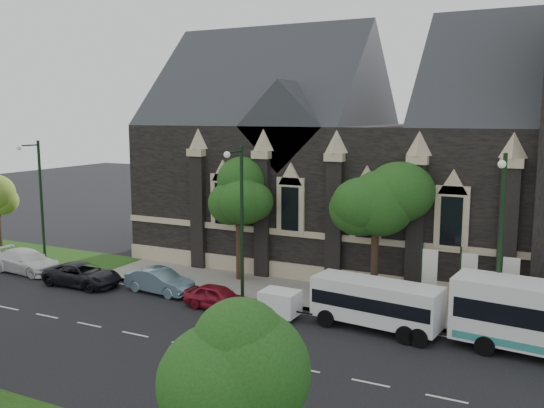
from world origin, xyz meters
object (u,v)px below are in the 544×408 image
Objects in this scene: tree_walk_right at (381,202)px; banner_flag_left at (426,273)px; sedan at (160,281)px; banner_flag_right at (507,283)px; shuttle_bus at (376,302)px; banner_flag_center at (465,278)px; tree_park_east at (273,362)px; street_lamp_mid at (240,214)px; box_trailer at (280,303)px; car_far_white at (26,261)px; street_lamp_far at (39,197)px; car_far_red at (218,297)px; tree_walk_left at (243,194)px; car_far_black at (83,275)px; street_lamp_near at (500,236)px.

tree_walk_right reaches higher than banner_flag_left.
banner_flag_right is at bearing -76.29° from sedan.
banner_flag_center is at bearing 45.86° from shuttle_bus.
tree_park_east is 0.70× the size of street_lamp_mid.
banner_flag_left is (10.29, 1.91, -2.73)m from street_lamp_mid.
box_trailer is 0.53× the size of car_far_white.
box_trailer is 0.64× the size of sedan.
banner_flag_right is (30.29, 1.91, -2.73)m from street_lamp_far.
tree_park_east is at bearing -58.21° from street_lamp_mid.
car_far_red is at bearing -96.53° from sedan.
car_far_white is (-11.10, -0.26, 0.05)m from sedan.
car_far_red is (1.46, -5.59, -5.05)m from tree_walk_left.
tree_walk_right reaches higher than shuttle_bus.
street_lamp_mid reaches higher than banner_flag_center.
banner_flag_left reaches higher than car_far_red.
box_trailer is at bearing -88.89° from car_far_white.
banner_flag_left is 0.60× the size of shuttle_bus.
tree_park_east is 1.57× the size of car_far_red.
street_lamp_mid is 16.00m from street_lamp_far.
shuttle_bus reaches higher than car_far_white.
street_lamp_mid is 10.81m from banner_flag_left.
street_lamp_mid reaches higher than car_far_white.
sedan is 5.39m from car_far_black.
street_lamp_mid reaches higher than shuttle_bus.
banner_flag_left is at bearing 10.50° from street_lamp_mid.
banner_flag_center is 13.32m from car_far_red.
sedan is at bearing -171.50° from banner_flag_right.
shuttle_bus is 1.67× the size of car_far_red.
banner_flag_center is (28.29, 1.91, -2.73)m from street_lamp_far.
car_far_red is (-8.82, -0.78, -0.77)m from shuttle_bus.
car_far_white is (-24.67, -0.06, -0.66)m from shuttle_bus.
banner_flag_center is (12.29, 1.91, -2.73)m from street_lamp_mid.
banner_flag_right is at bearing 0.00° from banner_flag_center.
banner_flag_left is 0.89× the size of sedan.
shuttle_bus is 2.32× the size of box_trailer.
street_lamp_far is 1.75× the size of car_far_black.
street_lamp_far is at bearing 176.09° from box_trailer.
shuttle_bus is at bearing -86.94° from car_far_white.
box_trailer is at bearing -85.76° from car_far_red.
banner_flag_center is (-1.71, 1.91, -2.73)m from street_lamp_near.
shuttle_bus is 13.59m from sedan.
tree_park_east is at bearing -130.10° from sedan.
car_far_white reaches higher than car_far_red.
street_lamp_near is 1.00× the size of street_lamp_mid.
banner_flag_left is at bearing -67.20° from car_far_red.
street_lamp_near is 3.13× the size of box_trailer.
banner_flag_left is at bearing -81.16° from car_far_black.
street_lamp_mid is at bearing -172.40° from banner_flag_right.
tree_park_east reaches higher than banner_flag_right.
street_lamp_near is 1.00× the size of street_lamp_far.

